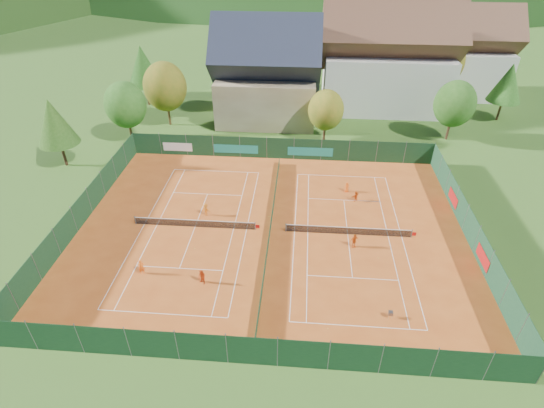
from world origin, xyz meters
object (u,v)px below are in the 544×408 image
(player_left_far, at_px, (206,210))
(player_right_far_a, at_px, (347,187))
(chalet, at_px, (267,77))
(ball_hopper, at_px, (391,313))
(player_left_mid, at_px, (202,277))
(player_left_near, at_px, (141,267))
(hotel_block_a, at_px, (387,64))
(player_right_near, at_px, (354,241))
(player_right_far_b, at_px, (356,196))
(hotel_block_b, at_px, (460,57))

(player_left_far, relative_size, player_right_far_a, 1.13)
(chalet, height_order, ball_hopper, chalet)
(chalet, distance_m, player_right_far_a, 25.27)
(player_left_mid, xyz_separation_m, player_left_far, (-1.83, 10.38, -0.04))
(ball_hopper, relative_size, player_left_near, 0.52)
(player_left_near, height_order, player_left_far, player_left_near)
(chalet, height_order, player_left_mid, chalet)
(ball_hopper, height_order, player_right_far_a, player_right_far_a)
(player_left_mid, bearing_deg, hotel_block_a, 96.68)
(player_right_near, relative_size, player_right_far_b, 1.22)
(hotel_block_a, height_order, player_left_mid, hotel_block_a)
(player_left_near, relative_size, player_right_far_a, 1.20)
(hotel_block_a, xyz_separation_m, hotel_block_b, (14.00, 8.00, -0.76))
(ball_hopper, bearing_deg, player_right_far_b, 94.59)
(player_left_far, bearing_deg, chalet, -85.21)
(player_left_far, bearing_deg, hotel_block_a, -111.05)
(player_right_far_b, bearing_deg, player_right_near, 39.83)
(player_right_far_b, bearing_deg, chalet, -106.76)
(hotel_block_b, bearing_deg, player_right_far_b, -118.82)
(hotel_block_a, distance_m, player_right_near, 39.29)
(chalet, relative_size, player_right_far_a, 12.55)
(player_left_far, xyz_separation_m, player_right_far_b, (16.53, 4.15, -0.08))
(hotel_block_a, height_order, ball_hopper, hotel_block_a)
(player_right_far_b, bearing_deg, hotel_block_a, -146.99)
(hotel_block_a, distance_m, player_left_near, 51.56)
(hotel_block_b, xyz_separation_m, player_right_far_a, (-21.61, -35.75, -5.97))
(player_left_mid, bearing_deg, player_right_near, 56.64)
(player_right_near, bearing_deg, player_left_far, 140.16)
(hotel_block_a, height_order, player_right_near, hotel_block_a)
(player_left_far, bearing_deg, ball_hopper, 157.46)
(ball_hopper, xyz_separation_m, player_right_far_a, (-2.28, 19.06, 0.09))
(chalet, xyz_separation_m, player_right_near, (11.43, -31.98, -5.83))
(hotel_block_a, relative_size, player_right_far_a, 16.73)
(hotel_block_a, xyz_separation_m, player_left_near, (-27.17, -43.32, -6.61))
(player_left_far, relative_size, player_right_near, 0.92)
(hotel_block_b, distance_m, player_right_far_a, 42.19)
(player_left_near, distance_m, player_right_far_a, 25.01)
(player_left_mid, distance_m, player_right_far_b, 20.68)
(hotel_block_a, xyz_separation_m, player_right_far_a, (-7.61, -27.75, -6.74))
(ball_hopper, height_order, player_left_mid, player_left_mid)
(player_left_near, bearing_deg, ball_hopper, -42.73)
(hotel_block_a, bearing_deg, player_right_far_a, -105.33)
(player_right_far_a, bearing_deg, player_right_near, 71.56)
(player_right_far_b, bearing_deg, player_left_mid, 0.43)
(player_right_near, bearing_deg, hotel_block_b, 39.99)
(hotel_block_a, bearing_deg, player_right_near, -101.28)
(ball_hopper, distance_m, player_left_near, 22.12)
(player_right_far_b, bearing_deg, player_left_near, -10.48)
(chalet, xyz_separation_m, player_left_mid, (-2.41, -38.17, -5.85))
(chalet, xyz_separation_m, ball_hopper, (13.67, -40.81, -6.07))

